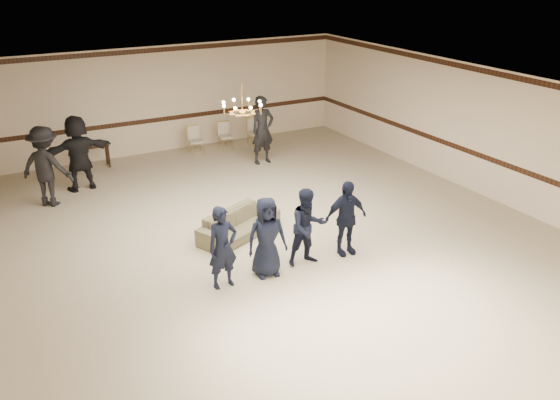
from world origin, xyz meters
The scene contains 16 objects.
room centered at (0.00, 0.00, 1.60)m, with size 12.01×14.01×3.21m.
chair_rail centered at (0.00, 6.99, 1.00)m, with size 12.00×0.02×0.14m, color #391C11.
crown_molding centered at (0.00, 6.99, 3.08)m, with size 12.00×0.02×0.14m, color #391C11.
chandelier centered at (0.00, 1.00, 2.88)m, with size 0.94×0.94×0.89m, color gold, non-canonical shape.
boy_a centered at (-1.59, -1.41, 0.79)m, with size 0.58×0.38×1.58m, color black.
boy_b centered at (-0.69, -1.41, 0.79)m, with size 0.77×0.50×1.58m, color black.
boy_c centered at (0.21, -1.41, 0.79)m, with size 0.77×0.60×1.58m, color black.
boy_d centered at (1.11, -1.41, 0.79)m, with size 0.93×0.39×1.58m, color black.
settee centered at (-0.45, 0.35, 0.29)m, with size 1.96×0.77×0.57m, color #676244.
adult_left centered at (-3.74, 4.17, 0.99)m, with size 1.28×0.73×1.98m, color black.
adult_mid centered at (-2.84, 4.87, 0.99)m, with size 1.83×0.58×1.98m, color black.
adult_right centered at (2.26, 4.47, 0.99)m, with size 0.72×0.47×1.98m, color black.
banquet_chair_left centered at (0.84, 6.17, 0.43)m, with size 0.41×0.41×0.85m, color beige, non-canonical shape.
banquet_chair_mid centered at (1.84, 6.17, 0.43)m, with size 0.41×0.41×0.85m, color beige, non-canonical shape.
banquet_chair_right centered at (2.84, 6.17, 0.43)m, with size 0.41×0.41×0.85m, color beige, non-canonical shape.
console_table centered at (-2.16, 6.37, 0.34)m, with size 0.81×0.34×0.68m, color black.
Camera 1 is at (-5.33, -10.37, 5.75)m, focal length 38.35 mm.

